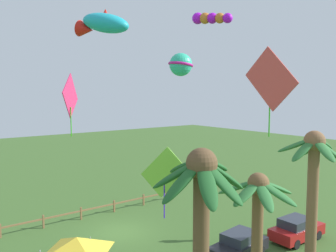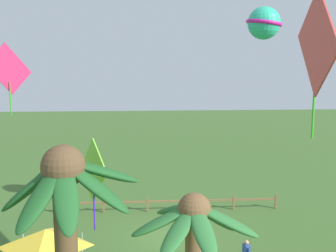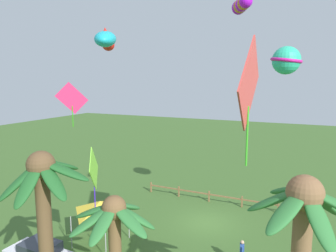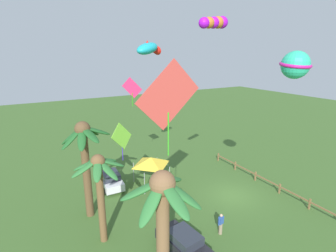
{
  "view_description": "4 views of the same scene",
  "coord_description": "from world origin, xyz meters",
  "views": [
    {
      "loc": [
        11.9,
        20.93,
        9.58
      ],
      "look_at": [
        1.09,
        6.9,
        7.95
      ],
      "focal_mm": 38.15,
      "sensor_mm": 36.0,
      "label": 1
    },
    {
      "loc": [
        1.43,
        22.28,
        9.75
      ],
      "look_at": [
        0.37,
        5.89,
        7.19
      ],
      "focal_mm": 44.85,
      "sensor_mm": 36.0,
      "label": 2
    },
    {
      "loc": [
        -6.1,
        20.47,
        10.41
      ],
      "look_at": [
        0.58,
        5.74,
        8.02
      ],
      "focal_mm": 32.4,
      "sensor_mm": 36.0,
      "label": 3
    },
    {
      "loc": [
        -14.89,
        15.08,
        12.26
      ],
      "look_at": [
        1.05,
        6.11,
        7.11
      ],
      "focal_mm": 27.21,
      "sensor_mm": 36.0,
      "label": 4
    }
  ],
  "objects": [
    {
      "name": "kite_tube_3",
      "position": [
        -3.11,
        5.52,
        13.95
      ],
      "size": [
        1.3,
        2.41,
        0.82
      ],
      "color": "#AE12E1"
    },
    {
      "name": "palm_tree_2",
      "position": [
        3.4,
        11.83,
        5.51
      ],
      "size": [
        3.74,
        3.74,
        7.67
      ],
      "color": "brown",
      "rests_on": "ground"
    },
    {
      "name": "kite_fish_4",
      "position": [
        4.21,
        6.11,
        12.7
      ],
      "size": [
        2.23,
        2.85,
        1.29
      ],
      "color": "#1BA9BB"
    },
    {
      "name": "kite_diamond_5",
      "position": [
        6.13,
        6.87,
        9.42
      ],
      "size": [
        1.24,
        1.43,
        2.59
      ],
      "color": "#ED2C64"
    },
    {
      "name": "palm_tree_1",
      "position": [
        0.06,
        11.7,
        4.63
      ],
      "size": [
        3.48,
        3.47,
        6.29
      ],
      "color": "brown",
      "rests_on": "ground"
    },
    {
      "name": "rail_fence",
      "position": [
        -0.36,
        -3.99,
        0.6
      ],
      "size": [
        14.37,
        0.12,
        0.95
      ],
      "color": "brown",
      "rests_on": "ground"
    },
    {
      "name": "festival_tent",
      "position": [
        5.44,
        5.5,
        2.47
      ],
      "size": [
        2.86,
        2.86,
        2.85
      ],
      "color": "#9E9EA3",
      "rests_on": "ground"
    },
    {
      "name": "palm_tree_0",
      "position": [
        -6.26,
        10.49,
        5.35
      ],
      "size": [
        3.85,
        3.58,
        7.55
      ],
      "color": "brown",
      "rests_on": "ground"
    },
    {
      "name": "kite_diamond_1",
      "position": [
        -4.18,
        9.04,
        10.28
      ],
      "size": [
        0.21,
        3.49,
        4.88
      ],
      "color": "#D1443D"
    },
    {
      "name": "ground_plane",
      "position": [
        0.0,
        0.0,
        0.0
      ],
      "size": [
        120.0,
        120.0,
        0.0
      ],
      "primitive_type": "plane",
      "color": "#3D6028"
    },
    {
      "name": "kite_ball_2",
      "position": [
        -4.91,
        0.62,
        11.66
      ],
      "size": [
        2.21,
        2.2,
        1.68
      ],
      "color": "#2BBF93"
    },
    {
      "name": "kite_diamond_0",
      "position": [
        2.98,
        9.09,
        6.2
      ],
      "size": [
        1.09,
        1.98,
        3.1
      ],
      "color": "#80D73B"
    }
  ]
}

